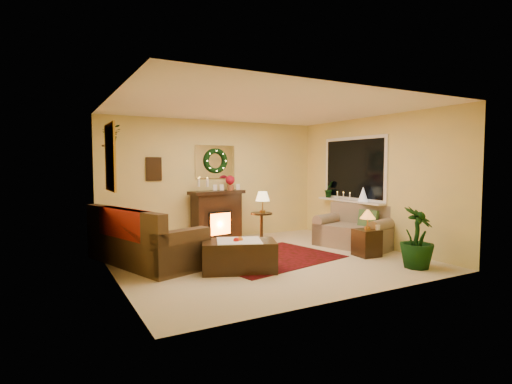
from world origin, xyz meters
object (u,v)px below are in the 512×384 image
side_table_round (261,226)px  end_table_square (367,241)px  fireplace (217,215)px  coffee_table (239,258)px  sofa (146,237)px  loveseat (354,226)px

side_table_round → end_table_square: (0.94, -2.17, -0.06)m
fireplace → coffee_table: size_ratio=0.98×
side_table_round → fireplace: bearing=147.7°
sofa → side_table_round: size_ratio=3.61×
sofa → side_table_round: 2.77m
fireplace → loveseat: fireplace is taller
loveseat → sofa: bearing=152.2°
fireplace → side_table_round: 1.00m
side_table_round → coffee_table: 2.50m
coffee_table → fireplace: bearing=96.3°
sofa → side_table_round: sofa is taller
fireplace → end_table_square: bearing=-66.8°
fireplace → coffee_table: (-0.69, -2.51, -0.34)m
sofa → coffee_table: (1.14, -1.20, -0.22)m
fireplace → side_table_round: bearing=-42.4°
loveseat → side_table_round: size_ratio=2.39×
sofa → fireplace: bearing=16.7°
loveseat → end_table_square: 0.80m
side_table_round → coffee_table: bearing=-127.3°
sofa → coffee_table: size_ratio=1.96×
loveseat → coffee_table: size_ratio=1.30×
sofa → fireplace: size_ratio=2.00×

